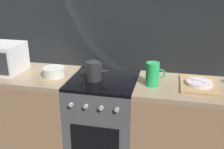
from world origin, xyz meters
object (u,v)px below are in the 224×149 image
dish_pile (199,84)px  kettle (94,71)px  mixing_bowl (54,72)px  pitcher (153,74)px  stove_unit (104,123)px

dish_pile → kettle: bearing=-176.5°
mixing_bowl → dish_pile: bearing=1.9°
mixing_bowl → dish_pile: (1.28, 0.04, -0.02)m
dish_pile → mixing_bowl: bearing=-178.1°
kettle → dish_pile: 0.90m
kettle → pitcher: pitcher is taller
stove_unit → dish_pile: dish_pile is taller
stove_unit → kettle: size_ratio=3.16×
mixing_bowl → pitcher: 0.90m
stove_unit → mixing_bowl: 0.67m
pitcher → stove_unit: bearing=174.1°
mixing_bowl → stove_unit: bearing=2.5°
pitcher → dish_pile: pitcher is taller
stove_unit → mixing_bowl: mixing_bowl is taller
pitcher → dish_pile: bearing=10.2°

